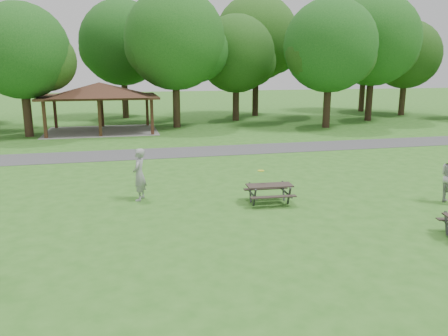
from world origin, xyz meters
TOP-DOWN VIEW (x-y plane):
  - ground at (0.00, 0.00)m, footprint 160.00×160.00m
  - asphalt_path at (0.00, 14.00)m, footprint 120.00×3.20m
  - pavilion at (-4.00, 24.00)m, footprint 8.60×7.01m
  - tree_row_d at (-8.92, 22.53)m, footprint 6.93×6.60m
  - tree_row_e at (2.10, 25.03)m, footprint 8.40×8.00m
  - tree_row_f at (8.09, 28.53)m, footprint 7.35×7.00m
  - tree_row_g at (14.09, 22.03)m, footprint 7.77×7.40m
  - tree_row_h at (20.10, 25.53)m, footprint 8.61×8.20m
  - tree_row_i at (26.08, 29.03)m, footprint 7.14×6.80m
  - tree_deep_b at (-1.90, 33.03)m, footprint 8.40×8.00m
  - tree_deep_c at (11.10, 32.03)m, footprint 8.82×8.40m
  - tree_deep_d at (24.10, 33.53)m, footprint 8.40×8.00m
  - picnic_table_middle at (2.59, 3.49)m, footprint 1.75×1.44m
  - frisbee_in_flight at (2.36, 3.83)m, footprint 0.31×0.31m
  - frisbee_thrower at (-2.01, 5.01)m, footprint 0.69×0.83m

SIDE VIEW (x-z plane):
  - ground at x=0.00m, z-range 0.00..0.00m
  - asphalt_path at x=0.00m, z-range 0.00..0.02m
  - picnic_table_middle at x=2.59m, z-range 0.17..0.89m
  - frisbee_thrower at x=-2.01m, z-range 0.00..1.97m
  - frisbee_in_flight at x=2.36m, z-range 1.16..1.18m
  - pavilion at x=-4.00m, z-range 1.18..4.94m
  - tree_row_d at x=-8.92m, z-range 1.13..10.41m
  - tree_row_f at x=8.09m, z-range 1.06..10.62m
  - tree_row_i at x=26.08m, z-range 1.15..10.67m
  - tree_row_g at x=14.09m, z-range 1.20..11.46m
  - tree_row_e at x=2.10m, z-range 1.27..12.29m
  - tree_deep_b at x=-1.90m, z-range 1.32..12.45m
  - tree_row_h at x=20.10m, z-range 1.34..12.71m
  - tree_deep_d at x=24.10m, z-range 1.39..12.66m
  - tree_deep_c at x=11.10m, z-range 1.49..13.39m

